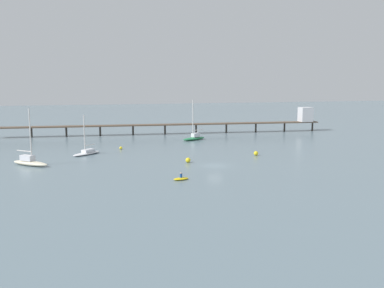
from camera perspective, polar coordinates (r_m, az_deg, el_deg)
The scene contains 9 objects.
ground_plane at distance 72.10m, azimuth 3.17°, elevation -2.97°, with size 400.00×400.00×0.00m, color slate.
pier at distance 117.08m, azimuth 3.44°, elevation 3.13°, with size 88.82×9.45×6.90m.
sailboat_white at distance 85.33m, azimuth -14.16°, elevation -1.07°, with size 6.19×5.91×7.88m.
sailboat_green at distance 103.02m, azimuth 0.31°, elevation 0.93°, with size 6.95×4.72×9.98m.
sailboat_cream at distance 77.20m, azimuth -21.25°, elevation -2.21°, with size 6.98×6.31×9.85m.
dinghy_yellow at distance 61.70m, azimuth -1.51°, elevation -4.72°, with size 2.52×1.48×1.14m.
mooring_buoy_outer at distance 74.58m, azimuth -0.54°, elevation -2.21°, with size 0.90×0.90×0.90m, color yellow.
mooring_buoy_far at distance 82.62m, azimuth 8.72°, elevation -1.26°, with size 0.87×0.87×0.87m, color yellow.
mooring_buoy_near at distance 90.28m, azimuth -9.68°, elevation -0.53°, with size 0.63×0.63×0.63m, color yellow.
Camera 1 is at (-21.86, -67.18, 14.39)m, focal length 39.11 mm.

